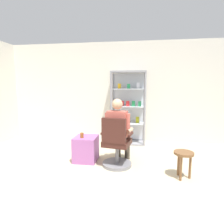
{
  "coord_description": "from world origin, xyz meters",
  "views": [
    {
      "loc": [
        0.69,
        -2.2,
        1.52
      ],
      "look_at": [
        0.14,
        1.52,
        1.0
      ],
      "focal_mm": 30.09,
      "sensor_mm": 36.0,
      "label": 1
    }
  ],
  "objects_px": {
    "tea_glass": "(82,135)",
    "wooden_stool": "(184,157)",
    "office_chair": "(116,147)",
    "seated_shopkeeper": "(119,128)",
    "display_cabinet_main": "(128,107)",
    "storage_crate": "(86,149)"
  },
  "relations": [
    {
      "from": "storage_crate",
      "to": "wooden_stool",
      "type": "height_order",
      "value": "storage_crate"
    },
    {
      "from": "seated_shopkeeper",
      "to": "wooden_stool",
      "type": "distance_m",
      "value": 1.26
    },
    {
      "from": "office_chair",
      "to": "wooden_stool",
      "type": "relative_size",
      "value": 2.12
    },
    {
      "from": "wooden_stool",
      "to": "seated_shopkeeper",
      "type": "bearing_deg",
      "value": 158.47
    },
    {
      "from": "display_cabinet_main",
      "to": "wooden_stool",
      "type": "xyz_separation_m",
      "value": [
        1.03,
        -1.87,
        -0.6
      ]
    },
    {
      "from": "storage_crate",
      "to": "tea_glass",
      "type": "height_order",
      "value": "tea_glass"
    },
    {
      "from": "tea_glass",
      "to": "wooden_stool",
      "type": "bearing_deg",
      "value": -12.32
    },
    {
      "from": "seated_shopkeeper",
      "to": "wooden_stool",
      "type": "bearing_deg",
      "value": -21.53
    },
    {
      "from": "tea_glass",
      "to": "wooden_stool",
      "type": "relative_size",
      "value": 0.22
    },
    {
      "from": "storage_crate",
      "to": "wooden_stool",
      "type": "bearing_deg",
      "value": -15.29
    },
    {
      "from": "storage_crate",
      "to": "wooden_stool",
      "type": "relative_size",
      "value": 1.11
    },
    {
      "from": "display_cabinet_main",
      "to": "seated_shopkeeper",
      "type": "height_order",
      "value": "display_cabinet_main"
    },
    {
      "from": "seated_shopkeeper",
      "to": "wooden_stool",
      "type": "relative_size",
      "value": 2.85
    },
    {
      "from": "display_cabinet_main",
      "to": "tea_glass",
      "type": "bearing_deg",
      "value": -119.39
    },
    {
      "from": "seated_shopkeeper",
      "to": "storage_crate",
      "type": "xyz_separation_m",
      "value": [
        -0.68,
        0.05,
        -0.46
      ]
    },
    {
      "from": "seated_shopkeeper",
      "to": "tea_glass",
      "type": "xyz_separation_m",
      "value": [
        -0.73,
        -0.04,
        -0.16
      ]
    },
    {
      "from": "display_cabinet_main",
      "to": "wooden_stool",
      "type": "distance_m",
      "value": 2.22
    },
    {
      "from": "tea_glass",
      "to": "office_chair",
      "type": "bearing_deg",
      "value": -9.96
    },
    {
      "from": "display_cabinet_main",
      "to": "tea_glass",
      "type": "distance_m",
      "value": 1.74
    },
    {
      "from": "office_chair",
      "to": "tea_glass",
      "type": "distance_m",
      "value": 0.73
    },
    {
      "from": "tea_glass",
      "to": "wooden_stool",
      "type": "height_order",
      "value": "tea_glass"
    },
    {
      "from": "display_cabinet_main",
      "to": "seated_shopkeeper",
      "type": "xyz_separation_m",
      "value": [
        -0.09,
        -1.43,
        -0.25
      ]
    }
  ]
}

